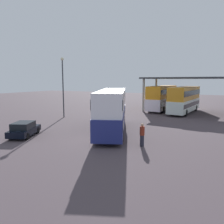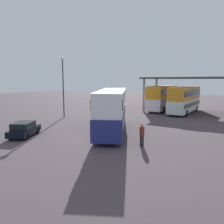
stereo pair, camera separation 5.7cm
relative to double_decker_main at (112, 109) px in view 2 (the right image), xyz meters
The scene contains 8 objects.
ground_plane 4.51m from the double_decker_main, 83.97° to the right, with size 140.00×140.00×0.00m, color #4A3F44.
double_decker_main is the anchor object (origin of this frame).
parked_hatchback 8.47m from the double_decker_main, 138.67° to the right, with size 3.14×4.16×1.35m.
double_decker_near_canopy 18.99m from the double_decker_main, 90.44° to the left, with size 2.53×11.19×4.17m.
double_decker_mid_row 17.33m from the double_decker_main, 76.73° to the left, with size 3.25×10.62×4.10m.
depot_canopy 20.00m from the double_decker_main, 63.41° to the left, with size 23.91×8.59×5.62m.
lamppost_tall 11.52m from the double_decker_main, 155.17° to the left, with size 0.44×0.44×8.21m.
pedestrian_waiting 5.68m from the double_decker_main, 36.76° to the right, with size 0.38×0.38×1.82m.
Camera 2 is at (9.95, -15.53, 5.13)m, focal length 35.81 mm.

